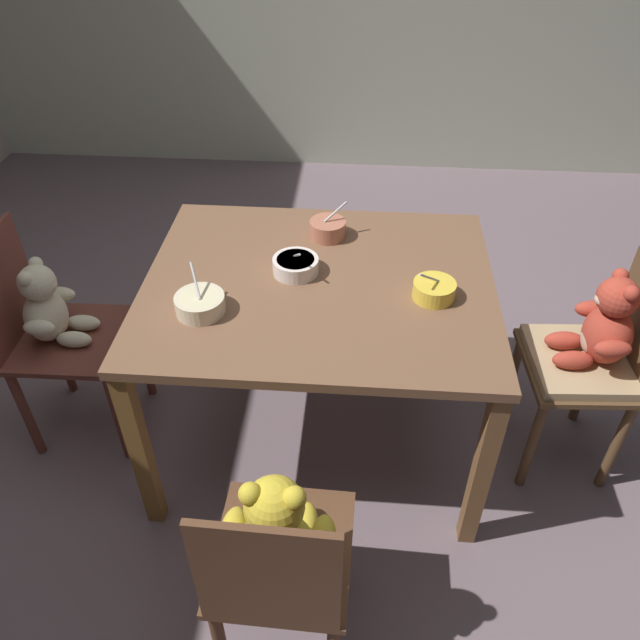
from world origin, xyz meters
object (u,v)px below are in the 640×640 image
(porridge_bowl_white_center, at_px, (296,265))
(porridge_bowl_yellow_near_right, at_px, (434,290))
(teddy_chair_near_left, at_px, (52,322))
(porridge_bowl_terracotta_far_center, at_px, (328,228))
(teddy_chair_near_right, at_px, (595,346))
(teddy_chair_near_front, at_px, (278,548))
(porridge_bowl_cream_near_left, at_px, (200,304))
(dining_table, at_px, (319,302))

(porridge_bowl_white_center, bearing_deg, porridge_bowl_yellow_near_right, -13.13)
(porridge_bowl_yellow_near_right, distance_m, porridge_bowl_white_center, 0.48)
(teddy_chair_near_left, distance_m, porridge_bowl_terracotta_far_center, 1.07)
(porridge_bowl_white_center, bearing_deg, teddy_chair_near_right, -4.17)
(teddy_chair_near_front, bearing_deg, porridge_bowl_white_center, 4.53)
(teddy_chair_near_left, xyz_separation_m, porridge_bowl_cream_near_left, (0.62, -0.17, 0.25))
(teddy_chair_near_front, distance_m, porridge_bowl_white_center, 0.95)
(porridge_bowl_yellow_near_right, bearing_deg, teddy_chair_near_left, 178.41)
(porridge_bowl_terracotta_far_center, bearing_deg, porridge_bowl_cream_near_left, -127.73)
(teddy_chair_near_front, bearing_deg, dining_table, -0.77)
(porridge_bowl_terracotta_far_center, height_order, porridge_bowl_white_center, same)
(porridge_bowl_yellow_near_right, bearing_deg, dining_table, 170.86)
(teddy_chair_near_left, height_order, porridge_bowl_yellow_near_right, same)
(teddy_chair_near_right, height_order, porridge_bowl_white_center, porridge_bowl_white_center)
(porridge_bowl_yellow_near_right, bearing_deg, porridge_bowl_white_center, 166.87)
(teddy_chair_near_front, bearing_deg, teddy_chair_near_right, -48.26)
(porridge_bowl_yellow_near_right, relative_size, porridge_bowl_cream_near_left, 0.86)
(teddy_chair_near_right, relative_size, porridge_bowl_yellow_near_right, 6.09)
(teddy_chair_near_front, height_order, porridge_bowl_terracotta_far_center, porridge_bowl_terracotta_far_center)
(teddy_chair_near_left, relative_size, teddy_chair_near_front, 1.03)
(teddy_chair_near_right, relative_size, teddy_chair_near_front, 0.99)
(porridge_bowl_yellow_near_right, relative_size, porridge_bowl_terracotta_far_center, 1.02)
(dining_table, relative_size, teddy_chair_near_left, 1.35)
(porridge_bowl_terracotta_far_center, xyz_separation_m, porridge_bowl_cream_near_left, (-0.37, -0.48, -0.00))
(porridge_bowl_white_center, bearing_deg, dining_table, -29.35)
(teddy_chair_near_right, relative_size, porridge_bowl_cream_near_left, 5.22)
(teddy_chair_near_front, bearing_deg, porridge_bowl_yellow_near_right, -25.50)
(teddy_chair_near_left, distance_m, teddy_chair_near_front, 1.28)
(teddy_chair_near_right, distance_m, porridge_bowl_white_center, 1.08)
(porridge_bowl_terracotta_far_center, relative_size, porridge_bowl_white_center, 0.82)
(dining_table, xyz_separation_m, teddy_chair_near_front, (-0.04, -0.88, -0.11))
(dining_table, xyz_separation_m, porridge_bowl_yellow_near_right, (0.38, -0.06, 0.12))
(dining_table, height_order, porridge_bowl_white_center, porridge_bowl_white_center)
(dining_table, distance_m, porridge_bowl_white_center, 0.15)
(porridge_bowl_cream_near_left, xyz_separation_m, porridge_bowl_white_center, (0.28, 0.24, -0.00))
(teddy_chair_near_right, bearing_deg, dining_table, -5.10)
(porridge_bowl_cream_near_left, relative_size, porridge_bowl_white_center, 0.98)
(dining_table, height_order, porridge_bowl_yellow_near_right, porridge_bowl_yellow_near_right)
(dining_table, distance_m, porridge_bowl_terracotta_far_center, 0.31)
(porridge_bowl_yellow_near_right, height_order, porridge_bowl_terracotta_far_center, porridge_bowl_terracotta_far_center)
(teddy_chair_near_front, distance_m, porridge_bowl_yellow_near_right, 0.94)
(porridge_bowl_cream_near_left, bearing_deg, porridge_bowl_white_center, 40.81)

